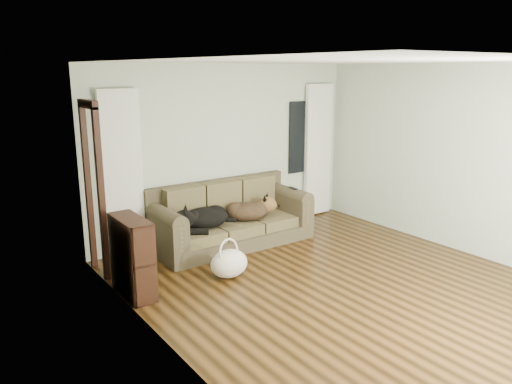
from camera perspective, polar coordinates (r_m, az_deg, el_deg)
floor at (r=6.15m, az=9.51°, el=-10.49°), size 5.00×5.00×0.00m
ceiling at (r=5.61m, az=10.60°, el=14.48°), size 5.00×5.00×0.00m
wall_back at (r=7.68m, az=-3.33°, el=4.73°), size 4.50×0.04×2.60m
wall_left at (r=4.48m, az=-10.79°, el=-2.19°), size 0.04×5.00×2.60m
wall_right at (r=7.49m, az=22.30°, el=3.48°), size 0.04×5.00×2.60m
curtain_left at (r=6.90m, az=-15.02°, el=1.95°), size 0.55×0.08×2.25m
curtain_right at (r=8.71m, az=7.09°, el=4.75°), size 0.55×0.08×2.25m
window_pane at (r=8.49m, az=5.15°, el=6.26°), size 0.50×0.03×1.20m
door_casing at (r=6.42m, az=-17.97°, el=-0.04°), size 0.07×0.60×2.10m
sofa at (r=7.30m, az=-2.74°, el=-2.60°), size 2.36×1.02×0.96m
dog_black_lab at (r=7.01m, az=-6.13°, el=-3.11°), size 0.76×0.58×0.30m
dog_shepherd at (r=7.37m, az=-0.83°, el=-2.09°), size 0.80×0.74×0.29m
tv_remote at (r=7.72m, az=4.27°, el=0.44°), size 0.05×0.17×0.02m
tote_bag at (r=6.25m, az=-3.10°, el=-8.32°), size 0.51×0.41×0.35m
bookshelf at (r=5.84m, az=-13.98°, el=-6.77°), size 0.36×0.76×0.91m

